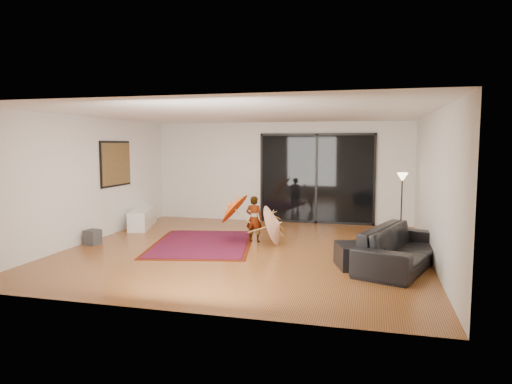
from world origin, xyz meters
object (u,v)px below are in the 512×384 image
(ottoman, at_px, (358,256))
(child, at_px, (254,219))
(sofa, at_px, (401,247))
(media_console, at_px, (143,218))

(ottoman, relative_size, child, 0.70)
(sofa, distance_m, ottoman, 0.75)
(media_console, distance_m, child, 3.41)
(ottoman, bearing_deg, media_console, 154.66)
(media_console, bearing_deg, ottoman, -42.59)
(ottoman, bearing_deg, sofa, 15.70)
(child, bearing_deg, ottoman, 149.06)
(sofa, height_order, child, child)
(media_console, xyz_separation_m, sofa, (6.20, -2.40, 0.11))
(media_console, relative_size, child, 1.69)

